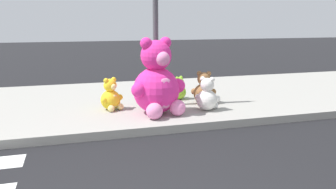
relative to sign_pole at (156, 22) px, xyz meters
name	(u,v)px	position (x,y,z in m)	size (l,w,h in m)	color
sidewalk	(104,103)	(-1.00, 0.80, -1.77)	(28.00, 4.40, 0.15)	#9E9B93
sign_pole	(156,22)	(0.00, 0.00, 0.00)	(0.56, 0.11, 3.20)	#4C4C51
plush_pink_large	(157,84)	(-0.12, -0.59, -1.13)	(1.08, 1.01, 1.43)	#F22D93
plush_teal	(159,83)	(0.30, 0.96, -1.42)	(0.48, 0.54, 0.70)	teal
plush_yellow	(111,97)	(-0.93, -0.08, -1.44)	(0.45, 0.46, 0.64)	yellow
plush_white	(207,97)	(0.88, -0.62, -1.43)	(0.47, 0.48, 0.67)	white
plush_lime	(178,90)	(0.62, 0.44, -1.49)	(0.36, 0.37, 0.52)	#8CD133
plush_brown	(204,90)	(1.02, -0.07, -1.42)	(0.51, 0.50, 0.69)	olive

